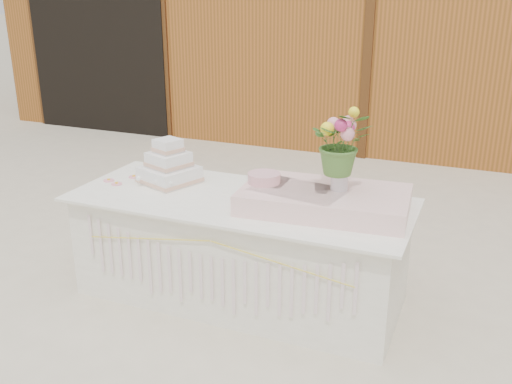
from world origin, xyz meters
TOP-DOWN VIEW (x-y plane):
  - ground at (0.00, 0.00)m, footprint 80.00×80.00m
  - barn at (-0.01, 5.99)m, footprint 12.60×4.60m
  - cake_table at (0.00, -0.00)m, footprint 2.40×1.00m
  - wedding_cake at (-0.63, 0.12)m, footprint 0.48×0.48m
  - pink_cake_stand at (0.18, 0.01)m, footprint 0.28×0.28m
  - satin_runner at (0.60, 0.03)m, footprint 1.14×0.72m
  - flower_vase at (0.69, 0.07)m, footprint 0.11×0.11m
  - bouquet at (0.69, 0.07)m, footprint 0.46×0.43m
  - loose_flowers at (-1.01, 0.05)m, footprint 0.23×0.41m

SIDE VIEW (x-z plane):
  - ground at x=0.00m, z-range 0.00..0.00m
  - cake_table at x=0.00m, z-range 0.00..0.77m
  - loose_flowers at x=-1.01m, z-range 0.77..0.79m
  - satin_runner at x=0.60m, z-range 0.77..0.91m
  - wedding_cake at x=-0.63m, z-range 0.72..1.05m
  - pink_cake_stand at x=0.18m, z-range 0.78..0.99m
  - flower_vase at x=0.69m, z-range 0.91..1.06m
  - bouquet at x=0.69m, z-range 1.06..1.49m
  - barn at x=-0.01m, z-range 0.03..3.33m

